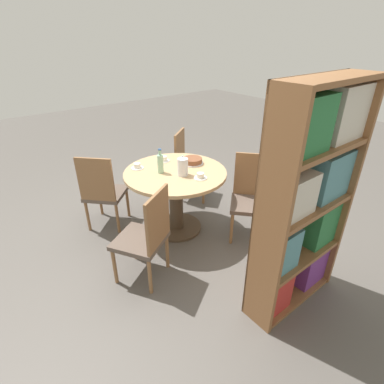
{
  "coord_description": "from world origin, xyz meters",
  "views": [
    {
      "loc": [
        1.7,
        2.44,
        2.08
      ],
      "look_at": [
        0.0,
        0.29,
        0.61
      ],
      "focal_mm": 28.0,
      "sensor_mm": 36.0,
      "label": 1
    }
  ],
  "objects_px": {
    "cake_main": "(193,161)",
    "coffee_pot": "(183,166)",
    "bookshelf": "(305,204)",
    "chair_c": "(189,164)",
    "chair_d": "(103,191)",
    "cup_b": "(137,166)",
    "chair_a": "(146,236)",
    "cup_a": "(164,159)",
    "cup_c": "(200,176)",
    "water_bottle": "(160,163)",
    "chair_b": "(251,196)"
  },
  "relations": [
    {
      "from": "water_bottle",
      "to": "cup_c",
      "type": "bearing_deg",
      "value": 122.98
    },
    {
      "from": "cup_a",
      "to": "cup_c",
      "type": "height_order",
      "value": "same"
    },
    {
      "from": "cake_main",
      "to": "coffee_pot",
      "type": "bearing_deg",
      "value": 33.64
    },
    {
      "from": "coffee_pot",
      "to": "cup_a",
      "type": "xyz_separation_m",
      "value": [
        -0.06,
        -0.45,
        -0.08
      ]
    },
    {
      "from": "chair_a",
      "to": "bookshelf",
      "type": "relative_size",
      "value": 0.5
    },
    {
      "from": "chair_d",
      "to": "chair_b",
      "type": "bearing_deg",
      "value": -176.31
    },
    {
      "from": "chair_a",
      "to": "chair_d",
      "type": "height_order",
      "value": "same"
    },
    {
      "from": "chair_d",
      "to": "water_bottle",
      "type": "distance_m",
      "value": 0.78
    },
    {
      "from": "water_bottle",
      "to": "cake_main",
      "type": "height_order",
      "value": "water_bottle"
    },
    {
      "from": "coffee_pot",
      "to": "chair_b",
      "type": "bearing_deg",
      "value": 143.19
    },
    {
      "from": "bookshelf",
      "to": "cake_main",
      "type": "xyz_separation_m",
      "value": [
        -0.11,
        -1.5,
        -0.16
      ]
    },
    {
      "from": "chair_c",
      "to": "cup_b",
      "type": "bearing_deg",
      "value": 157.15
    },
    {
      "from": "bookshelf",
      "to": "chair_c",
      "type": "bearing_deg",
      "value": 77.4
    },
    {
      "from": "chair_a",
      "to": "cup_c",
      "type": "height_order",
      "value": "chair_a"
    },
    {
      "from": "chair_b",
      "to": "cup_a",
      "type": "xyz_separation_m",
      "value": [
        0.54,
        -0.9,
        0.29
      ]
    },
    {
      "from": "chair_a",
      "to": "cup_b",
      "type": "xyz_separation_m",
      "value": [
        -0.4,
        -0.82,
        0.29
      ]
    },
    {
      "from": "chair_c",
      "to": "cup_c",
      "type": "relative_size",
      "value": 6.67
    },
    {
      "from": "chair_c",
      "to": "chair_d",
      "type": "height_order",
      "value": "same"
    },
    {
      "from": "chair_a",
      "to": "cup_b",
      "type": "bearing_deg",
      "value": -146.94
    },
    {
      "from": "water_bottle",
      "to": "cup_a",
      "type": "distance_m",
      "value": 0.34
    },
    {
      "from": "bookshelf",
      "to": "cup_b",
      "type": "relative_size",
      "value": 13.26
    },
    {
      "from": "chair_d",
      "to": "cake_main",
      "type": "bearing_deg",
      "value": -162.41
    },
    {
      "from": "chair_b",
      "to": "cup_a",
      "type": "distance_m",
      "value": 1.09
    },
    {
      "from": "chair_b",
      "to": "cake_main",
      "type": "relative_size",
      "value": 3.73
    },
    {
      "from": "cup_a",
      "to": "water_bottle",
      "type": "bearing_deg",
      "value": 50.94
    },
    {
      "from": "chair_b",
      "to": "cup_a",
      "type": "relative_size",
      "value": 6.67
    },
    {
      "from": "chair_c",
      "to": "cup_a",
      "type": "distance_m",
      "value": 0.67
    },
    {
      "from": "bookshelf",
      "to": "cup_c",
      "type": "bearing_deg",
      "value": 93.62
    },
    {
      "from": "chair_a",
      "to": "chair_c",
      "type": "height_order",
      "value": "same"
    },
    {
      "from": "cup_a",
      "to": "cup_c",
      "type": "distance_m",
      "value": 0.63
    },
    {
      "from": "chair_d",
      "to": "cup_b",
      "type": "bearing_deg",
      "value": -166.96
    },
    {
      "from": "chair_c",
      "to": "water_bottle",
      "type": "bearing_deg",
      "value": 175.51
    },
    {
      "from": "bookshelf",
      "to": "chair_d",
      "type": "bearing_deg",
      "value": 111.86
    },
    {
      "from": "chair_d",
      "to": "coffee_pot",
      "type": "xyz_separation_m",
      "value": [
        -0.63,
        0.68,
        0.37
      ]
    },
    {
      "from": "coffee_pot",
      "to": "cup_c",
      "type": "bearing_deg",
      "value": 118.36
    },
    {
      "from": "chair_b",
      "to": "chair_d",
      "type": "relative_size",
      "value": 1.0
    },
    {
      "from": "chair_b",
      "to": "water_bottle",
      "type": "distance_m",
      "value": 1.05
    },
    {
      "from": "bookshelf",
      "to": "chair_a",
      "type": "bearing_deg",
      "value": 131.75
    },
    {
      "from": "chair_d",
      "to": "water_bottle",
      "type": "bearing_deg",
      "value": -178.6
    },
    {
      "from": "chair_a",
      "to": "cake_main",
      "type": "relative_size",
      "value": 3.73
    },
    {
      "from": "chair_a",
      "to": "coffee_pot",
      "type": "relative_size",
      "value": 4.16
    },
    {
      "from": "chair_b",
      "to": "coffee_pot",
      "type": "height_order",
      "value": "coffee_pot"
    },
    {
      "from": "chair_c",
      "to": "cake_main",
      "type": "distance_m",
      "value": 0.67
    },
    {
      "from": "chair_d",
      "to": "cup_c",
      "type": "height_order",
      "value": "chair_d"
    },
    {
      "from": "bookshelf",
      "to": "cup_b",
      "type": "xyz_separation_m",
      "value": [
        0.46,
        -1.77,
        -0.17
      ]
    },
    {
      "from": "chair_b",
      "to": "chair_a",
      "type": "bearing_deg",
      "value": -135.57
    },
    {
      "from": "bookshelf",
      "to": "coffee_pot",
      "type": "distance_m",
      "value": 1.33
    },
    {
      "from": "bookshelf",
      "to": "cup_a",
      "type": "relative_size",
      "value": 13.26
    },
    {
      "from": "bookshelf",
      "to": "water_bottle",
      "type": "distance_m",
      "value": 1.55
    },
    {
      "from": "chair_d",
      "to": "cup_b",
      "type": "distance_m",
      "value": 0.5
    }
  ]
}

